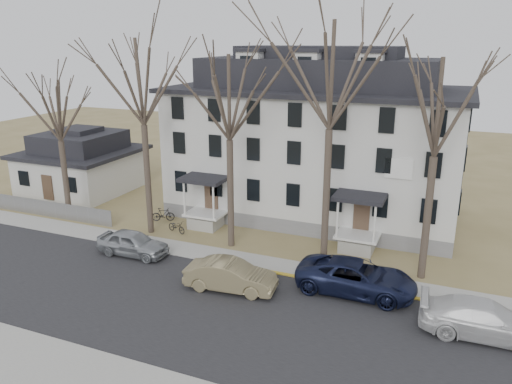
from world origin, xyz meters
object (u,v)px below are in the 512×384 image
at_px(car_white, 485,320).
at_px(tree_far_left, 141,76).
at_px(tree_bungalow, 57,106).
at_px(car_tan, 231,276).
at_px(car_navy, 356,278).
at_px(tree_center, 332,67).
at_px(tree_mid_left, 229,92).
at_px(bicycle_left, 177,227).
at_px(tree_mid_right, 440,101).
at_px(boarding_house, 316,142).
at_px(car_silver, 133,244).
at_px(small_house, 82,164).
at_px(bicycle_right, 163,215).

bearing_deg(car_white, tree_far_left, 72.97).
relative_size(tree_bungalow, car_tan, 2.27).
bearing_deg(tree_far_left, car_navy, -12.14).
bearing_deg(tree_center, tree_far_left, 180.00).
relative_size(tree_mid_left, bicycle_left, 8.12).
bearing_deg(car_navy, tree_mid_right, -43.51).
bearing_deg(boarding_house, car_silver, -123.59).
bearing_deg(tree_mid_left, bicycle_left, 173.19).
relative_size(small_house, tree_far_left, 0.63).
bearing_deg(car_white, boarding_house, 37.82).
bearing_deg(small_house, car_silver, -38.86).
relative_size(tree_mid_left, tree_center, 0.87).
bearing_deg(car_tan, bicycle_left, 43.32).
relative_size(tree_far_left, tree_mid_left, 1.08).
distance_m(small_house, bicycle_right, 11.57).
height_order(tree_far_left, tree_mid_right, tree_far_left).
bearing_deg(car_white, tree_mid_right, 27.94).
height_order(tree_far_left, car_white, tree_far_left).
bearing_deg(tree_mid_left, car_white, -18.71).
relative_size(tree_mid_right, car_silver, 2.88).
bearing_deg(tree_center, small_house, 164.92).
xyz_separation_m(tree_far_left, tree_mid_right, (17.50, 0.00, -0.74)).
height_order(tree_far_left, tree_center, tree_center).
relative_size(tree_center, car_silver, 3.33).
height_order(tree_center, car_white, tree_center).
xyz_separation_m(tree_center, tree_bungalow, (-19.00, 0.00, -2.97)).
bearing_deg(tree_bungalow, tree_mid_right, 0.00).
relative_size(tree_mid_left, car_white, 2.32).
bearing_deg(tree_bungalow, car_navy, -8.26).
xyz_separation_m(car_silver, bicycle_right, (-1.52, 5.67, -0.26)).
height_order(boarding_house, tree_mid_right, tree_mid_right).
xyz_separation_m(tree_mid_right, car_white, (3.01, -4.91, -8.81)).
bearing_deg(small_house, bicycle_right, -21.24).
height_order(small_house, tree_far_left, tree_far_left).
bearing_deg(small_house, car_white, -19.42).
height_order(car_navy, bicycle_right, car_navy).
distance_m(car_silver, bicycle_left, 4.18).
xyz_separation_m(tree_mid_left, tree_mid_right, (11.50, 0.00, 0.00)).
distance_m(tree_mid_right, car_silver, 18.91).
xyz_separation_m(boarding_house, car_navy, (5.53, -11.28, -4.54)).
bearing_deg(tree_mid_left, car_tan, -65.08).
bearing_deg(tree_mid_right, tree_center, 180.00).
relative_size(small_house, car_silver, 1.97).
height_order(tree_center, tree_mid_right, tree_center).
bearing_deg(car_silver, tree_far_left, 16.92).
bearing_deg(small_house, tree_bungalow, -57.16).
bearing_deg(bicycle_right, boarding_house, -82.43).
distance_m(boarding_house, car_navy, 13.36).
height_order(tree_center, car_navy, tree_center).
bearing_deg(car_white, car_silver, 82.61).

